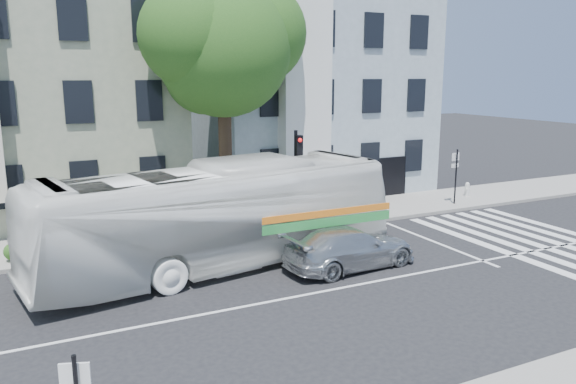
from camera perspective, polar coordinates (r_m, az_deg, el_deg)
ground at (r=17.37m, az=3.59°, el=-10.07°), size 120.00×120.00×0.00m
sidewalk_far at (r=24.25m, az=-5.80°, el=-3.51°), size 80.00×4.00×0.15m
building_left at (r=29.00m, az=-24.35°, el=8.90°), size 12.00×10.00×11.00m
building_right at (r=32.65m, az=1.36°, el=10.15°), size 12.00×10.00×11.00m
street_tree at (r=24.14m, az=-6.69°, el=15.00°), size 7.30×5.90×11.10m
bus at (r=19.16m, az=-6.89°, el=-2.36°), size 5.12×13.24×3.60m
sedan at (r=19.29m, az=6.36°, el=-5.66°), size 2.34×4.94×1.39m
hedge at (r=21.95m, az=-15.02°, el=-4.36°), size 8.52×2.31×0.70m
traffic_signal at (r=22.72m, az=0.91°, el=2.46°), size 0.45×0.53×4.28m
fire_hydrant at (r=31.24m, az=17.74°, el=0.31°), size 0.42×0.28×0.73m
far_sign_pole at (r=28.92m, az=16.67°, el=2.19°), size 0.49×0.19×2.74m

